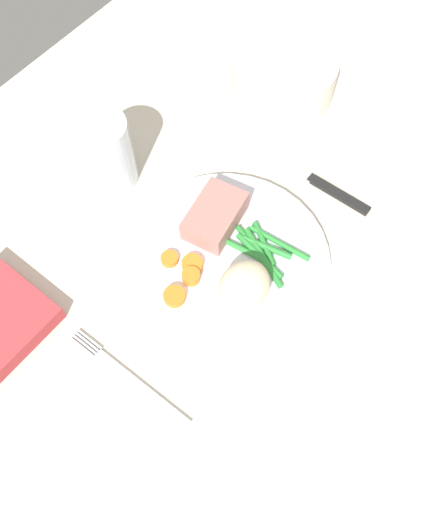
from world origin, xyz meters
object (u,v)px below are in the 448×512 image
Objects in this scene: dinner_plate at (224,263)px; fork at (130,379)px; knife at (304,175)px; salad_bowl at (284,73)px; water_glass at (107,156)px; meat_portion at (215,216)px.

dinner_plate is 17.26cm from fork.
knife is (17.16, -0.29, -0.60)cm from dinner_plate.
salad_bowl is at bearing 20.99° from dinner_plate.
water_glass is (18.92, 20.02, 4.11)cm from fork.
dinner_plate is 20.14cm from water_glass.
fork is 34.41cm from knife.
knife is 2.04× the size of water_glass.
meat_portion is at bearing 49.40° from dinner_plate.
dinner_plate is 3.17× the size of meat_portion.
dinner_plate is 1.24× the size of knife.
salad_bowl is (26.35, -9.01, -1.14)cm from water_glass.
salad_bowl is (45.27, 11.01, 2.97)cm from fork.
water_glass is 0.68× the size of salad_bowl.
water_glass is at bearing 131.85° from knife.
fork is at bearing -175.89° from knife.
water_glass reaches higher than meat_portion.
salad_bowl is (10.86, 11.04, 2.97)cm from knife.
knife is at bearing -0.95° from dinner_plate.
meat_portion is 25.51cm from salad_bowl.
salad_bowl is at bearing -18.87° from water_glass.
dinner_plate is 17.17cm from knife.
water_glass is 27.87cm from salad_bowl.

